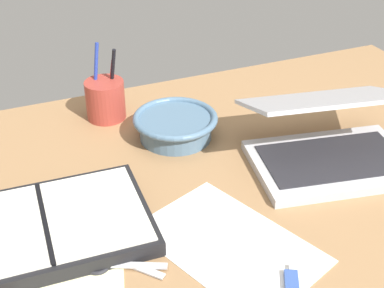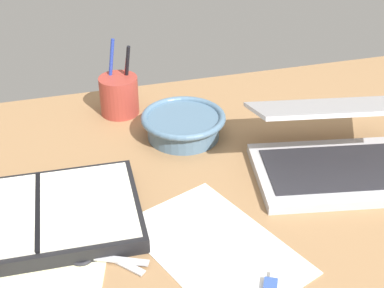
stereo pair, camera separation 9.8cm
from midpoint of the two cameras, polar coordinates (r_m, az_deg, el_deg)
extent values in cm
cube|color=#936D47|center=(96.54, 1.68, -6.29)|extent=(140.00, 100.00, 2.00)
cube|color=#B7B7BC|center=(105.61, 12.19, -2.05)|extent=(33.65, 25.42, 1.80)
cube|color=#232328|center=(105.05, 12.25, -1.59)|extent=(29.03, 19.18, 0.24)
cube|color=#B7B7BC|center=(105.51, 11.45, 4.59)|extent=(33.47, 24.43, 7.86)
cube|color=silver|center=(105.22, 11.53, 4.40)|extent=(30.70, 21.96, 6.70)
cylinder|color=slate|center=(112.07, -4.27, 1.66)|extent=(15.09, 15.09, 4.61)
torus|color=slate|center=(110.92, -4.32, 2.69)|extent=(17.75, 17.75, 1.42)
cylinder|color=#9E382D|center=(120.80, -11.53, 4.58)|extent=(8.65, 8.65, 8.75)
cylinder|color=black|center=(120.24, -10.85, 6.74)|extent=(2.14, 3.58, 14.95)
cylinder|color=#233899|center=(120.41, -12.57, 6.79)|extent=(3.31, 2.42, 15.80)
cylinder|color=#B21E1E|center=(121.17, -10.95, 6.20)|extent=(2.25, 2.67, 12.24)
cube|color=black|center=(91.94, -18.31, -8.67)|extent=(34.40, 24.18, 2.69)
cube|color=silver|center=(91.01, -13.43, -7.01)|extent=(16.33, 21.39, 0.30)
cube|color=black|center=(90.92, -18.48, -7.88)|extent=(1.63, 20.80, 0.30)
cube|color=#B7B7BC|center=(83.49, -9.36, -12.79)|extent=(9.00, 5.02, 0.30)
cube|color=#B7B7BC|center=(83.70, -9.34, -12.94)|extent=(7.06, 7.84, 0.30)
torus|color=#232328|center=(85.01, -13.38, -12.65)|extent=(3.90, 3.90, 0.70)
torus|color=#232328|center=(86.54, -12.66, -11.56)|extent=(3.90, 3.90, 0.70)
cube|color=white|center=(86.53, 0.76, -10.77)|extent=(27.58, 33.21, 0.16)
cube|color=#33519E|center=(80.16, 7.10, -15.05)|extent=(4.56, 6.24, 1.00)
cube|color=silver|center=(82.65, 7.06, -13.23)|extent=(1.62, 1.62, 0.60)
camera|label=1|loc=(0.05, -92.86, -1.80)|focal=50.00mm
camera|label=2|loc=(0.05, 87.14, 1.80)|focal=50.00mm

